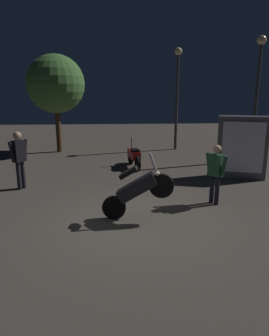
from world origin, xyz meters
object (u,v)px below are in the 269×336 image
object	(u,v)px
motorcycle_black_foreground	(137,190)
streetlamp_near	(258,84)
streetlamp_far	(177,86)
kiosk_billboard	(242,147)
person_rider_beside	(216,169)
motorcycle_red_parked_left	(134,156)
person_bystander_far	(19,155)

from	to	relation	value
motorcycle_black_foreground	streetlamp_near	distance (m)	8.20
streetlamp_far	kiosk_billboard	world-z (taller)	streetlamp_far
motorcycle_black_foreground	streetlamp_far	world-z (taller)	streetlamp_far
streetlamp_far	kiosk_billboard	distance (m)	5.73
motorcycle_black_foreground	person_rider_beside	bearing A→B (deg)	35.08
streetlamp_near	motorcycle_red_parked_left	bearing A→B (deg)	-170.99
kiosk_billboard	motorcycle_red_parked_left	bearing A→B (deg)	-9.84
person_rider_beside	motorcycle_red_parked_left	bearing A→B (deg)	-102.93
motorcycle_black_foreground	person_bystander_far	xyz separation A→B (m)	(-3.36, 2.56, 0.31)
motorcycle_red_parked_left	streetlamp_near	bearing A→B (deg)	-91.92
person_bystander_far	streetlamp_near	distance (m)	9.44
motorcycle_red_parked_left	streetlamp_far	world-z (taller)	streetlamp_far
motorcycle_black_foreground	person_bystander_far	size ratio (longest dim) A/B	0.94
streetlamp_near	streetlamp_far	bearing A→B (deg)	134.68
streetlamp_near	motorcycle_black_foreground	bearing A→B (deg)	-132.04
person_bystander_far	streetlamp_near	world-z (taller)	streetlamp_near
motorcycle_red_parked_left	person_bystander_far	distance (m)	4.41
motorcycle_red_parked_left	kiosk_billboard	bearing A→B (deg)	-126.36
streetlamp_far	person_bystander_far	bearing A→B (deg)	-134.51
person_bystander_far	streetlamp_far	bearing A→B (deg)	81.61
motorcycle_black_foreground	streetlamp_near	size ratio (longest dim) A/B	0.33
person_rider_beside	streetlamp_near	xyz separation A→B (m)	(3.13, 4.89, 2.22)
person_rider_beside	person_bystander_far	distance (m)	5.71
person_bystander_far	kiosk_billboard	bearing A→B (deg)	42.40
motorcycle_black_foreground	person_bystander_far	world-z (taller)	person_bystander_far
motorcycle_red_parked_left	streetlamp_far	distance (m)	4.97
motorcycle_red_parked_left	streetlamp_far	bearing A→B (deg)	-44.01
person_bystander_far	kiosk_billboard	xyz separation A→B (m)	(7.14, 0.79, -0.01)
motorcycle_black_foreground	person_rider_beside	xyz separation A→B (m)	(2.12, 0.93, 0.20)
streetlamp_near	streetlamp_far	xyz separation A→B (m)	(-2.71, 2.74, -0.08)
motorcycle_black_foreground	streetlamp_far	size ratio (longest dim) A/B	0.34
person_rider_beside	streetlamp_far	world-z (taller)	streetlamp_far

